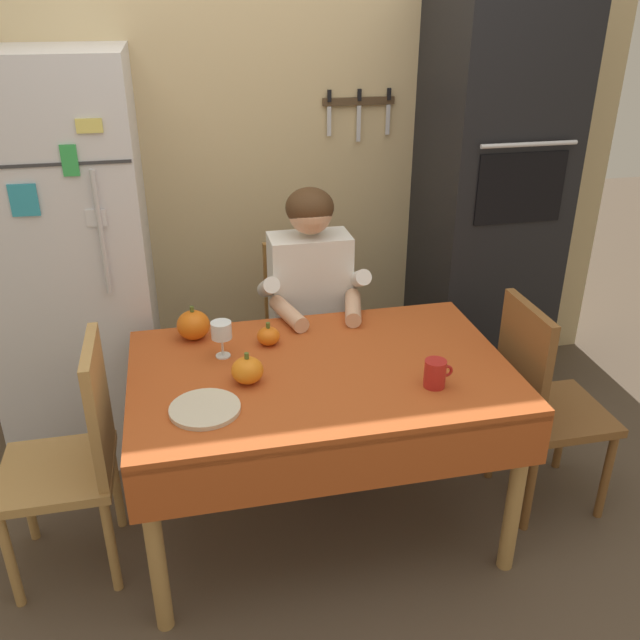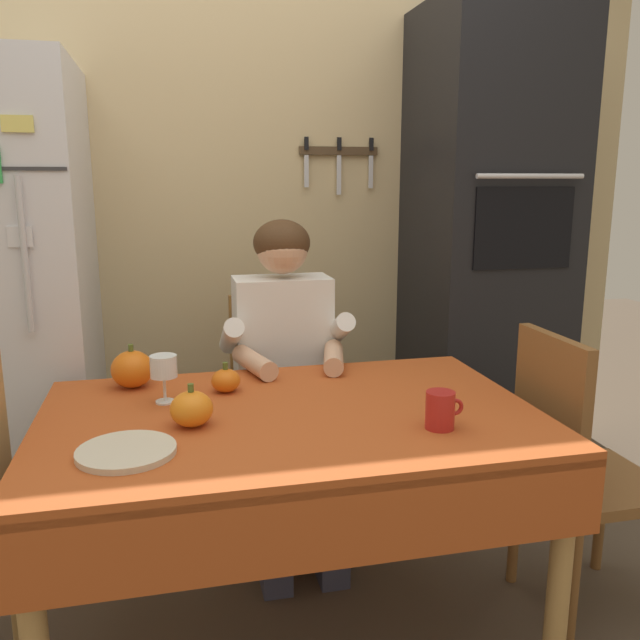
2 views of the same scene
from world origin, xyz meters
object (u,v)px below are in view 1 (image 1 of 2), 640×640
Objects in this scene: wine_glass at (221,332)px; serving_tray at (205,409)px; seated_person at (313,302)px; pumpkin_medium at (247,370)px; pumpkin_large at (193,325)px; chair_right_side at (540,398)px; chair_left_side at (76,451)px; pumpkin_small at (268,336)px; wall_oven at (488,202)px; chair_behind_person at (305,329)px; dining_table at (322,390)px; coffee_mug at (435,373)px; refrigerator at (71,265)px.

wine_glass is 0.61× the size of serving_tray.
seated_person is 0.73m from pumpkin_medium.
pumpkin_large is 0.42m from pumpkin_medium.
pumpkin_medium is (-1.18, 0.00, 0.28)m from chair_right_side.
chair_left_side is 9.85× the size of pumpkin_small.
seated_person is 8.89× the size of pumpkin_large.
pumpkin_medium is at bearing 179.89° from chair_right_side.
wall_oven is 1.88m from serving_tray.
wall_oven is 2.26× the size of chair_right_side.
wine_glass is at bearing 75.80° from serving_tray.
chair_behind_person is at bearing 65.70° from pumpkin_medium.
dining_table is (-1.05, -0.92, -0.39)m from wall_oven.
pumpkin_medium reaches higher than coffee_mug.
refrigerator reaches higher than wine_glass.
seated_person is 11.86× the size of coffee_mug.
pumpkin_small is (-1.06, 0.27, 0.27)m from chair_right_side.
coffee_mug is at bearing -71.14° from seated_person.
wine_glass is (-0.44, -0.42, 0.11)m from seated_person.
pumpkin_medium is at bearing -66.21° from pumpkin_large.
pumpkin_medium is at bearing -53.41° from refrigerator.
chair_right_side reaches higher than pumpkin_large.
pumpkin_medium is at bearing -144.49° from wall_oven.
coffee_mug is at bearing -0.97° from serving_tray.
chair_left_side reaches higher than dining_table.
serving_tray is at bearing -136.33° from pumpkin_medium.
seated_person is 0.95m from serving_tray.
seated_person is 0.59m from pumpkin_large.
chair_left_side and chair_right_side have the same top height.
pumpkin_small is (-1.21, -0.68, -0.27)m from wall_oven.
dining_table is 0.91m from chair_right_side.
pumpkin_small is at bearing 56.88° from serving_tray.
refrigerator reaches higher than chair_left_side.
chair_right_side is at bearing 6.48° from serving_tray.
chair_right_side is 8.86× the size of coffee_mug.
refrigerator is 15.33× the size of pumpkin_medium.
dining_table is 1.51× the size of chair_behind_person.
wine_glass is 0.21m from pumpkin_small.
chair_left_side is 1.00× the size of chair_right_side.
wine_glass is at bearing -125.80° from chair_behind_person.
pumpkin_medium is at bearing -120.43° from seated_person.
chair_left_side is at bearing -86.78° from refrigerator.
chair_behind_person is 1.15m from chair_right_side.
chair_left_side is 8.86× the size of coffee_mug.
wine_glass is at bearing -49.19° from refrigerator.
refrigerator is 1.94× the size of chair_left_side.
wall_oven reaches higher than pumpkin_small.
chair_behind_person reaches higher than pumpkin_large.
chair_right_side reaches higher than dining_table.
seated_person reaches higher than serving_tray.
pumpkin_large is at bearing 119.46° from wine_glass.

